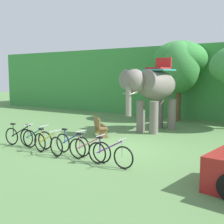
{
  "coord_description": "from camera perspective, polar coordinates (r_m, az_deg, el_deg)",
  "views": [
    {
      "loc": [
        6.47,
        -9.69,
        2.81
      ],
      "look_at": [
        -0.42,
        1.0,
        1.3
      ],
      "focal_mm": 48.32,
      "sensor_mm": 36.0,
      "label": 1
    }
  ],
  "objects": [
    {
      "name": "tree_left",
      "position": [
        19.22,
        12.54,
        8.19
      ],
      "size": [
        2.52,
        2.52,
        4.95
      ],
      "color": "brown",
      "rests_on": "ground"
    },
    {
      "name": "bike_pink",
      "position": [
        10.14,
        -4.33,
        -7.09
      ],
      "size": [
        1.71,
        0.52,
        0.92
      ],
      "color": "black",
      "rests_on": "ground"
    },
    {
      "name": "bike_yellow",
      "position": [
        11.22,
        -12.05,
        -5.86
      ],
      "size": [
        1.7,
        0.52,
        0.92
      ],
      "color": "black",
      "rests_on": "ground"
    },
    {
      "name": "bike_teal",
      "position": [
        12.29,
        -14.28,
        -4.82
      ],
      "size": [
        1.71,
        0.52,
        0.92
      ],
      "color": "black",
      "rests_on": "ground"
    },
    {
      "name": "bike_black",
      "position": [
        12.74,
        -16.94,
        -4.49
      ],
      "size": [
        1.71,
        0.52,
        0.92
      ],
      "color": "black",
      "rests_on": "ground"
    },
    {
      "name": "tree_center_right",
      "position": [
        19.89,
        12.74,
        9.67
      ],
      "size": [
        3.43,
        3.43,
        5.05
      ],
      "color": "brown",
      "rests_on": "ground"
    },
    {
      "name": "elephant",
      "position": [
        15.43,
        7.88,
        4.45
      ],
      "size": [
        2.14,
        4.22,
        3.78
      ],
      "color": "slate",
      "rests_on": "ground"
    },
    {
      "name": "bike_blue",
      "position": [
        11.02,
        -7.52,
        -6.0
      ],
      "size": [
        1.71,
        0.52,
        0.92
      ],
      "color": "black",
      "rests_on": "ground"
    },
    {
      "name": "foliage_hedge",
      "position": [
        23.28,
        16.77,
        5.58
      ],
      "size": [
        36.0,
        6.0,
        4.88
      ],
      "primitive_type": "cube",
      "color": "#3D8E42",
      "rests_on": "ground"
    },
    {
      "name": "ground_plane",
      "position": [
        11.98,
        -0.89,
        -6.79
      ],
      "size": [
        80.0,
        80.0,
        0.0
      ],
      "primitive_type": "plane",
      "color": "#567F47"
    },
    {
      "name": "wooden_bench",
      "position": [
        14.3,
        -2.4,
        -2.62
      ],
      "size": [
        1.35,
        1.35,
        0.89
      ],
      "color": "brown",
      "rests_on": "ground"
    },
    {
      "name": "bike_purple",
      "position": [
        9.52,
        -0.43,
        -7.97
      ],
      "size": [
        1.71,
        0.52,
        0.92
      ],
      "color": "black",
      "rests_on": "ground"
    }
  ]
}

